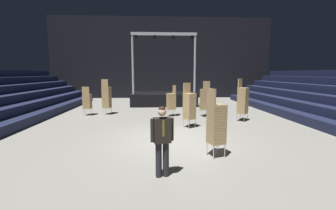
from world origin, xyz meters
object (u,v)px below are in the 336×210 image
Objects in this scene: chair_stack_front_left at (107,97)px; chair_stack_mid_left at (205,99)px; chair_stack_front_right at (171,101)px; chair_stack_rear_right at (216,123)px; stage_riser at (164,97)px; chair_stack_rear_left at (189,105)px; man_with_tie at (162,137)px; chair_stack_mid_right at (87,101)px; chair_stack_mid_centre at (243,100)px.

chair_stack_front_left reaches higher than chair_stack_mid_left.
chair_stack_front_left is 1.04× the size of chair_stack_mid_left.
chair_stack_rear_right is at bearing 170.85° from chair_stack_front_right.
stage_riser reaches higher than chair_stack_rear_left.
man_with_tie is 9.14m from chair_stack_front_left.
chair_stack_mid_centre is (8.57, -2.11, 0.25)m from chair_stack_mid_right.
chair_stack_front_left reaches higher than chair_stack_rear_left.
chair_stack_mid_centre is at bearing -58.44° from stage_riser.
chair_stack_rear_left is (4.51, -3.62, -0.04)m from chair_stack_front_left.
chair_stack_front_left reaches higher than chair_stack_rear_right.
chair_stack_mid_right is at bearing -75.77° from man_with_tie.
chair_stack_front_left is 5.87m from chair_stack_mid_left.
chair_stack_mid_left is at bearing -122.00° from man_with_tie.
chair_stack_mid_left is at bearing -83.68° from chair_stack_mid_centre.
chair_stack_rear_right is (-2.71, -4.95, -0.08)m from chair_stack_mid_centre.
chair_stack_rear_right is (-1.01, -6.30, 0.00)m from chair_stack_mid_left.
man_with_tie reaches higher than chair_stack_mid_right.
chair_stack_mid_left reaches higher than man_with_tie.
chair_stack_front_left is 0.96× the size of chair_stack_mid_centre.
chair_stack_rear_left is at bearing -29.57° from chair_stack_mid_right.
stage_riser is 2.62× the size of chair_stack_rear_left.
chair_stack_front_right is 0.88× the size of chair_stack_mid_left.
chair_stack_rear_left is (5.60, -3.37, 0.17)m from chair_stack_mid_right.
chair_stack_rear_left is (1.37, 4.96, 0.05)m from man_with_tie.
chair_stack_mid_centre is (3.61, -1.59, 0.21)m from chair_stack_front_right.
chair_stack_rear_left is (0.64, -2.85, 0.13)m from chair_stack_front_right.
chair_stack_mid_right is at bearing -157.41° from chair_stack_rear_right.
stage_riser is 3.11× the size of man_with_tie.
man_with_tie is 7.58m from chair_stack_mid_centre.
chair_stack_rear_left is at bearing -118.19° from man_with_tie.
chair_stack_mid_right is 0.77× the size of chair_stack_mid_centre.
chair_stack_front_left is 1.04× the size of chair_stack_rear_left.
chair_stack_front_right is 4.99m from chair_stack_mid_right.
stage_riser is at bearing 60.50° from chair_stack_front_left.
stage_riser is at bearing -13.60° from chair_stack_front_right.
chair_stack_mid_left is at bearing -4.81° from chair_stack_mid_right.
chair_stack_mid_right is at bearing -137.85° from stage_riser.
chair_stack_rear_left is (0.93, -7.60, 0.43)m from stage_riser.
chair_stack_mid_right is 0.83× the size of chair_stack_rear_left.
stage_riser is at bearing -117.00° from chair_stack_rear_left.
chair_stack_rear_right reaches higher than chair_stack_front_right.
chair_stack_mid_left is 2.17m from chair_stack_mid_centre.
chair_stack_mid_left is 1.20× the size of chair_stack_mid_right.
chair_stack_front_right is at bearing -86.56° from stage_riser.
man_with_tie is at bearing 10.09° from chair_stack_mid_centre.
man_with_tie is at bearing -122.21° from chair_stack_mid_left.
chair_stack_mid_centre reaches higher than chair_stack_front_left.
man_with_tie is 1.01× the size of chair_stack_mid_right.
stage_riser is at bearing 43.60° from chair_stack_mid_right.
stage_riser is 12.57m from man_with_tie.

